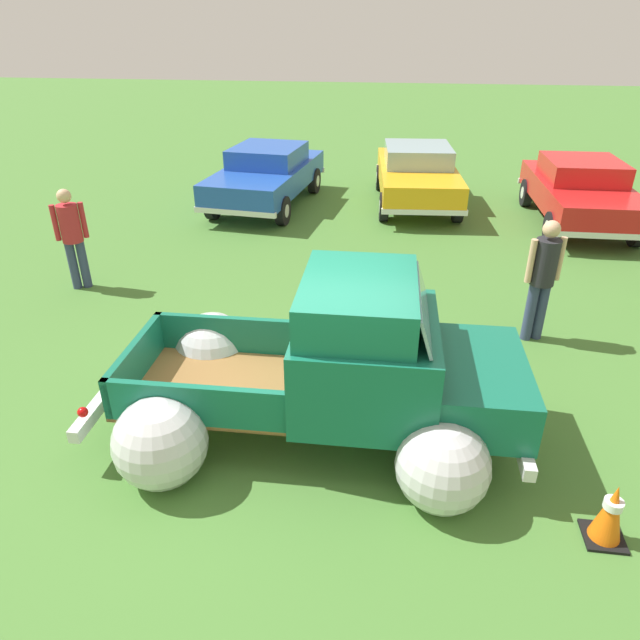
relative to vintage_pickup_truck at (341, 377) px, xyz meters
The scene contains 9 objects.
ground_plane 0.85m from the vintage_pickup_truck, behind, with size 80.00×80.00×0.00m, color #477A33.
vintage_pickup_truck is the anchor object (origin of this frame).
show_car_0 9.17m from the vintage_pickup_truck, 107.60° to the left, with size 2.39×4.55×1.43m.
show_car_1 9.36m from the vintage_pickup_truck, 84.32° to the left, with size 2.20×4.44×1.43m.
show_car_2 9.41m from the vintage_pickup_truck, 61.06° to the left, with size 1.96×4.28×1.43m.
spectator_0 3.65m from the vintage_pickup_truck, 44.89° to the left, with size 0.53×0.43×1.81m.
spectator_1 5.97m from the vintage_pickup_truck, 145.69° to the left, with size 0.51×0.46×1.75m.
lane_cone_0 1.82m from the vintage_pickup_truck, 110.52° to the left, with size 0.36×0.36×0.63m.
lane_cone_1 2.84m from the vintage_pickup_truck, 24.71° to the right, with size 0.36×0.36×0.63m.
Camera 1 is at (0.87, -5.17, 4.22)m, focal length 32.07 mm.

